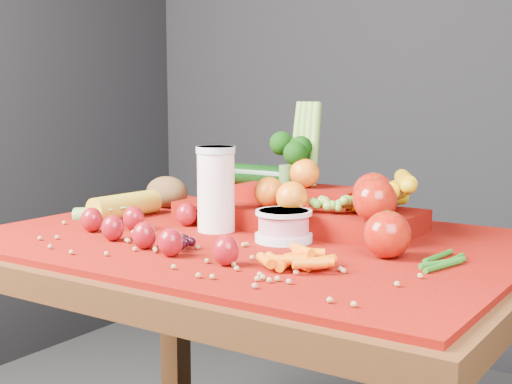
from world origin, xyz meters
The scene contains 12 objects.
table centered at (0.00, 0.00, 0.66)m, with size 1.10×0.80×0.75m.
red_cloth centered at (0.00, 0.00, 0.76)m, with size 1.05×0.75×0.01m, color #790E04.
milk_glass centered at (-0.09, 0.01, 0.86)m, with size 0.08×0.08×0.18m.
yogurt_bowl centered at (0.08, 0.00, 0.79)m, with size 0.11×0.11×0.06m.
strawberry_scatter centered at (-0.13, -0.15, 0.79)m, with size 0.44×0.28×0.06m.
dark_grape_cluster centered at (-0.05, -0.16, 0.78)m, with size 0.06×0.05×0.03m, color black, non-canonical shape.
soybean_scatter centered at (0.00, -0.20, 0.77)m, with size 0.84×0.24×0.01m, color #9A7242, non-canonical shape.
corn_ear centered at (-0.37, -0.01, 0.78)m, with size 0.19×0.24×0.06m.
potato centered at (-0.38, 0.19, 0.80)m, with size 0.11×0.08×0.08m, color #56361B.
baby_carrot_pile centered at (0.20, -0.17, 0.78)m, with size 0.17×0.17×0.03m, color #F06208, non-canonical shape.
green_bean_pile centered at (0.39, -0.01, 0.77)m, with size 0.14×0.12×0.01m, color #1F5C15, non-canonical shape.
produce_mound centered at (0.05, 0.15, 0.82)m, with size 0.60×0.37×0.27m.
Camera 1 is at (0.78, -1.15, 1.05)m, focal length 50.00 mm.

